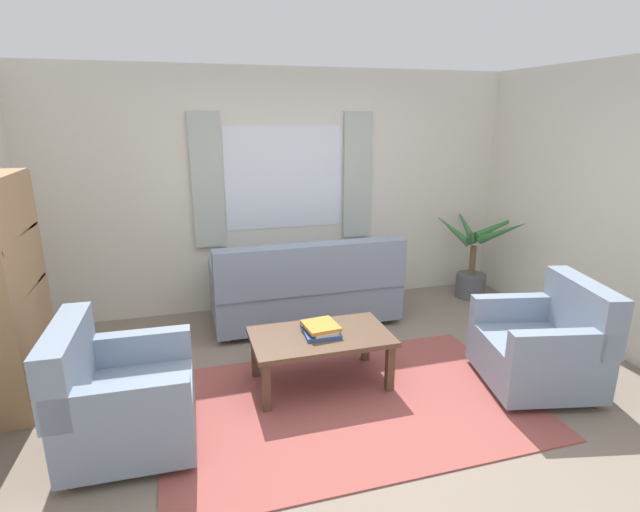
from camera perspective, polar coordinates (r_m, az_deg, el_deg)
ground_plane at (r=3.87m, az=3.55°, el=-16.94°), size 6.24×6.24×0.00m
wall_back at (r=5.48m, az=-4.28°, el=7.60°), size 5.32×0.12×2.60m
window_with_curtains at (r=5.38m, az=-4.12°, el=9.05°), size 1.98×0.07×1.40m
area_rug at (r=3.87m, az=3.55°, el=-16.86°), size 2.75×1.72×0.01m
couch at (r=5.07m, az=-1.62°, el=-3.97°), size 1.90×0.82×0.92m
armchair_left at (r=3.53m, az=-22.44°, el=-15.07°), size 0.85×0.87×0.88m
armchair_right at (r=4.32m, az=24.71°, el=-9.43°), size 0.98×0.99×0.88m
coffee_table at (r=3.94m, az=0.07°, el=-9.89°), size 1.10×0.64×0.44m
book_stack_on_table at (r=3.92m, az=0.10°, el=-8.50°), size 0.29×0.33×0.08m
potted_plant at (r=6.06m, az=17.64°, el=-0.44°), size 1.06×1.14×1.08m
bookshelf at (r=4.26m, az=-32.07°, el=-3.25°), size 0.30×0.94×1.72m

